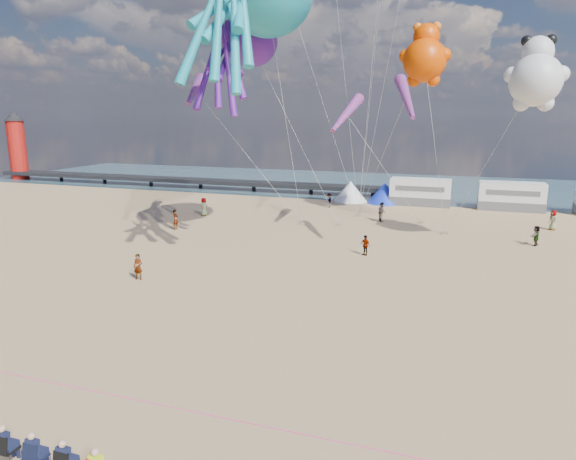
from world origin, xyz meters
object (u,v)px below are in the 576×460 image
(beachgoer_5, at_px, (176,220))
(beachgoer_0, at_px, (553,220))
(windsock_right, at_px, (406,98))
(beachgoer_7, at_px, (382,212))
(sandbag_e, at_px, (359,215))
(beachgoer_3, at_px, (365,245))
(sandbag_c, at_px, (445,233))
(windsock_mid, at_px, (346,114))
(lighthouse, at_px, (18,150))
(tent_blue, at_px, (384,193))
(beachgoer_4, at_px, (536,236))
(beachgoer_6, at_px, (204,207))
(sandbag_d, at_px, (421,223))
(kite_teddy_orange, at_px, (425,60))
(spectator_row, at_px, (37,450))
(windsock_left, at_px, (195,90))
(sandbag_a, at_px, (302,224))
(kite_octopus_purple, at_px, (250,40))
(sandbag_b, at_px, (339,225))
(beachgoer_2, at_px, (329,200))
(kite_panda, at_px, (536,80))
(tent_white, at_px, (350,191))
(motorhome_0, at_px, (420,192))
(motorhome_1, at_px, (511,196))

(beachgoer_5, bearing_deg, beachgoer_0, -76.43)
(beachgoer_0, bearing_deg, windsock_right, -71.37)
(beachgoer_7, distance_m, sandbag_e, 3.14)
(beachgoer_3, relative_size, beachgoer_5, 0.84)
(sandbag_c, height_order, windsock_mid, windsock_mid)
(lighthouse, relative_size, beachgoer_0, 4.99)
(tent_blue, bearing_deg, beachgoer_4, -48.09)
(beachgoer_6, distance_m, sandbag_e, 15.71)
(beachgoer_0, distance_m, sandbag_d, 11.41)
(beachgoer_3, relative_size, sandbag_e, 3.03)
(kite_teddy_orange, xyz_separation_m, windsock_mid, (-5.66, -6.50, -4.71))
(tent_blue, height_order, spectator_row, tent_blue)
(spectator_row, bearing_deg, windsock_right, 75.72)
(beachgoer_5, height_order, kite_teddy_orange, kite_teddy_orange)
(tent_blue, bearing_deg, sandbag_c, -62.48)
(beachgoer_6, bearing_deg, beachgoer_5, 27.02)
(kite_teddy_orange, distance_m, windsock_left, 20.84)
(sandbag_a, bearing_deg, sandbag_e, 54.01)
(lighthouse, relative_size, windsock_mid, 1.44)
(beachgoer_0, relative_size, beachgoer_6, 0.98)
(sandbag_d, relative_size, kite_teddy_orange, 0.07)
(sandbag_c, distance_m, kite_octopus_purple, 23.04)
(beachgoer_3, distance_m, sandbag_b, 10.14)
(beachgoer_2, bearing_deg, beachgoer_3, -7.50)
(tent_blue, distance_m, kite_panda, 24.99)
(tent_blue, bearing_deg, sandbag_d, -64.10)
(kite_teddy_orange, bearing_deg, windsock_mid, -141.28)
(beachgoer_0, height_order, kite_panda, kite_panda)
(sandbag_d, bearing_deg, sandbag_b, -154.58)
(tent_white, distance_m, sandbag_d, 13.68)
(tent_white, bearing_deg, tent_blue, 0.00)
(sandbag_b, relative_size, sandbag_c, 1.00)
(sandbag_e, bearing_deg, motorhome_0, 58.70)
(beachgoer_0, bearing_deg, lighthouse, -126.83)
(sandbag_c, relative_size, kite_teddy_orange, 0.07)
(beachgoer_7, relative_size, sandbag_b, 3.70)
(beachgoer_6, distance_m, sandbag_d, 21.47)
(sandbag_a, bearing_deg, sandbag_b, 13.79)
(tent_white, xyz_separation_m, windsock_right, (8.26, -21.42, 10.06))
(beachgoer_2, height_order, kite_octopus_purple, kite_octopus_purple)
(beachgoer_0, relative_size, beachgoer_5, 0.99)
(sandbag_b, height_order, kite_teddy_orange, kite_teddy_orange)
(motorhome_0, bearing_deg, kite_teddy_orange, -87.58)
(lighthouse, distance_m, beachgoer_0, 75.56)
(kite_teddy_orange, bearing_deg, beachgoer_7, -169.39)
(motorhome_1, height_order, windsock_left, windsock_left)
(lighthouse, bearing_deg, windsock_right, -22.21)
(lighthouse, xyz_separation_m, sandbag_b, (55.83, -17.66, -4.39))
(spectator_row, distance_m, sandbag_d, 39.61)
(tent_white, height_order, beachgoer_6, tent_white)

